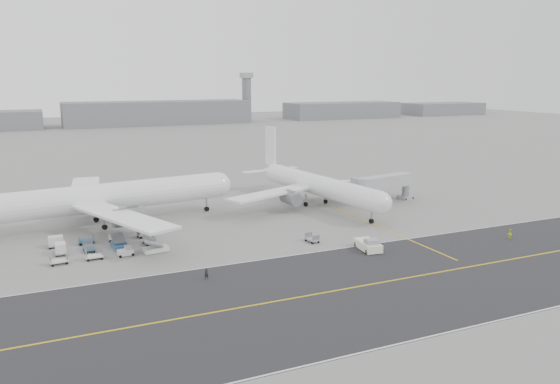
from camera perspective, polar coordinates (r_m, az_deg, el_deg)
name	(u,v)px	position (r m, az deg, el deg)	size (l,w,h in m)	color
ground	(244,258)	(87.50, -3.77, -6.85)	(700.00, 700.00, 0.00)	gray
taxiway	(326,292)	(74.08, 4.87, -10.40)	(220.00, 59.00, 0.03)	#2B2B2E
horizon_buildings	(142,125)	(344.03, -14.23, 6.82)	(520.00, 28.00, 28.00)	slate
control_tower	(247,96)	(366.32, -3.50, 9.99)	(7.00, 7.00, 31.25)	slate
airliner_a	(100,198)	(109.83, -18.28, -0.58)	(55.20, 54.26, 19.10)	white
airliner_b	(316,185)	(121.74, 3.83, 0.76)	(45.70, 46.48, 16.08)	white
pushback_tug	(368,245)	(91.86, 9.21, -5.48)	(3.44, 7.60, 2.14)	white
jet_bridge	(383,183)	(125.85, 10.76, 0.89)	(17.42, 6.13, 6.50)	gray
gse_cluster	(106,249)	(95.78, -17.73, -5.73)	(22.39, 16.94, 2.02)	#97989C
stray_dolly	(312,242)	(95.33, 3.38, -5.26)	(1.53, 2.49, 1.53)	silver
ground_crew_a	(207,274)	(78.74, -7.69, -8.46)	(0.60, 0.39, 1.63)	black
ground_crew_b	(509,234)	(104.95, 22.85, -4.07)	(0.89, 0.69, 1.82)	#C6E91B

